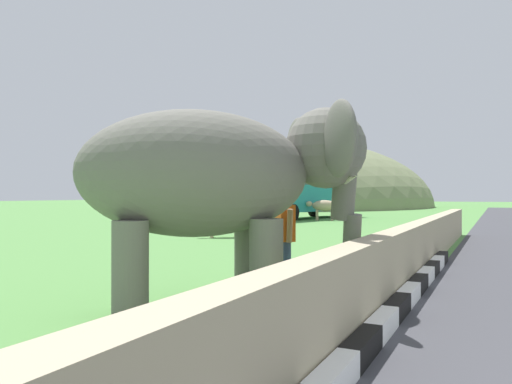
{
  "coord_description": "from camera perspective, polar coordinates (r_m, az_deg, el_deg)",
  "views": [
    {
      "loc": [
        -4.45,
        3.02,
        1.57
      ],
      "look_at": [
        1.62,
        6.04,
        1.6
      ],
      "focal_mm": 34.26,
      "sensor_mm": 36.0,
      "label": 1
    }
  ],
  "objects": [
    {
      "name": "person_handler",
      "position": [
        7.86,
        3.33,
        -4.96
      ],
      "size": [
        0.56,
        0.51,
        1.66
      ],
      "color": "navy",
      "rests_on": "ground_plane"
    },
    {
      "name": "cow_mid",
      "position": [
        29.61,
        7.91,
        -1.63
      ],
      "size": [
        0.86,
        1.93,
        1.23
      ],
      "color": "tan",
      "rests_on": "ground_plane"
    },
    {
      "name": "barrier_parapet",
      "position": [
        6.7,
        13.77,
        -9.44
      ],
      "size": [
        28.0,
        0.36,
        1.0
      ],
      "primitive_type": "cube",
      "color": "tan",
      "rests_on": "ground_plane"
    },
    {
      "name": "striped_curb",
      "position": [
        4.5,
        10.76,
        -19.03
      ],
      "size": [
        16.2,
        0.2,
        0.24
      ],
      "color": "white",
      "rests_on": "ground_plane"
    },
    {
      "name": "hill_east",
      "position": [
        64.23,
        4.25,
        -1.69
      ],
      "size": [
        43.89,
        35.12,
        17.17
      ],
      "color": "#707A53",
      "rests_on": "ground_plane"
    },
    {
      "name": "bus_teal",
      "position": [
        31.84,
        5.61,
        0.64
      ],
      "size": [
        9.6,
        4.43,
        3.5
      ],
      "color": "teal",
      "rests_on": "ground_plane"
    },
    {
      "name": "elephant",
      "position": [
        6.63,
        -3.89,
        1.84
      ],
      "size": [
        3.77,
        3.89,
        2.81
      ],
      "color": "slate",
      "rests_on": "ground_plane"
    },
    {
      "name": "cow_near",
      "position": [
        17.87,
        -3.91,
        -2.52
      ],
      "size": [
        1.44,
        1.78,
        1.23
      ],
      "color": "tan",
      "rests_on": "ground_plane"
    }
  ]
}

